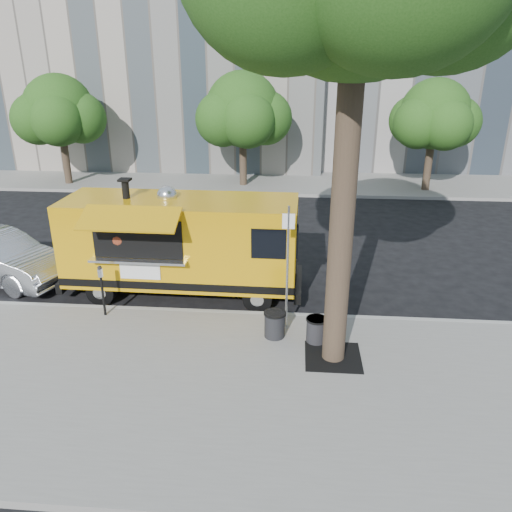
{
  "coord_description": "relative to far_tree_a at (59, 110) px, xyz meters",
  "views": [
    {
      "loc": [
        1.7,
        -12.11,
        6.18
      ],
      "look_at": [
        0.7,
        0.0,
        1.33
      ],
      "focal_mm": 35.0,
      "sensor_mm": 36.0,
      "label": 1
    }
  ],
  "objects": [
    {
      "name": "far_tree_c",
      "position": [
        18.0,
        0.1,
        -0.06
      ],
      "size": [
        3.24,
        3.24,
        5.21
      ],
      "color": "#33261C",
      "rests_on": "far_sidewalk"
    },
    {
      "name": "ground",
      "position": [
        10.0,
        -12.3,
        -3.78
      ],
      "size": [
        120.0,
        120.0,
        0.0
      ],
      "primitive_type": "plane",
      "color": "black",
      "rests_on": "ground"
    },
    {
      "name": "trash_bin_right",
      "position": [
        12.25,
        -14.48,
        -3.31
      ],
      "size": [
        0.49,
        0.49,
        0.59
      ],
      "color": "black",
      "rests_on": "sidewalk"
    },
    {
      "name": "parking_meter",
      "position": [
        7.0,
        -13.65,
        -2.79
      ],
      "size": [
        0.11,
        0.11,
        1.33
      ],
      "color": "black",
      "rests_on": "sidewalk"
    },
    {
      "name": "far_tree_b",
      "position": [
        9.0,
        0.4,
        0.06
      ],
      "size": [
        3.6,
        3.6,
        5.5
      ],
      "color": "#33261C",
      "rests_on": "far_sidewalk"
    },
    {
      "name": "tree_well",
      "position": [
        12.6,
        -15.1,
        -3.62
      ],
      "size": [
        1.2,
        1.2,
        0.02
      ],
      "primitive_type": "cube",
      "color": "black",
      "rests_on": "sidewalk"
    },
    {
      "name": "curb",
      "position": [
        10.0,
        -13.23,
        -3.7
      ],
      "size": [
        60.0,
        0.14,
        0.16
      ],
      "primitive_type": "cube",
      "color": "#999993",
      "rests_on": "ground"
    },
    {
      "name": "sign_post",
      "position": [
        11.55,
        -13.85,
        -1.93
      ],
      "size": [
        0.28,
        0.06,
        3.0
      ],
      "color": "silver",
      "rests_on": "sidewalk"
    },
    {
      "name": "sidewalk",
      "position": [
        10.0,
        -16.3,
        -3.7
      ],
      "size": [
        60.0,
        6.0,
        0.15
      ],
      "primitive_type": "cube",
      "color": "gray",
      "rests_on": "ground"
    },
    {
      "name": "far_tree_a",
      "position": [
        0.0,
        0.0,
        0.0
      ],
      "size": [
        3.42,
        3.42,
        5.36
      ],
      "color": "#33261C",
      "rests_on": "far_sidewalk"
    },
    {
      "name": "trash_bin_left",
      "position": [
        11.3,
        -14.33,
        -3.3
      ],
      "size": [
        0.51,
        0.51,
        0.62
      ],
      "color": "black",
      "rests_on": "sidewalk"
    },
    {
      "name": "far_sidewalk",
      "position": [
        10.0,
        1.2,
        -3.7
      ],
      "size": [
        60.0,
        5.0,
        0.15
      ],
      "primitive_type": "cube",
      "color": "gray",
      "rests_on": "ground"
    },
    {
      "name": "food_truck",
      "position": [
        8.62,
        -11.98,
        -2.26
      ],
      "size": [
        6.56,
        3.05,
        3.21
      ],
      "rotation": [
        0.0,
        0.0,
        -0.02
      ],
      "color": "#DE9E0B",
      "rests_on": "ground"
    }
  ]
}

